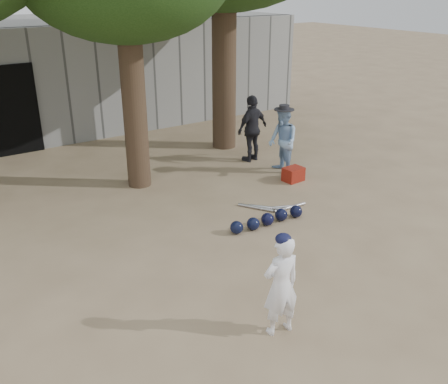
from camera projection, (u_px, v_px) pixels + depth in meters
ground at (229, 284)px, 7.17m from camera, size 70.00×70.00×0.00m
boy_player at (281, 286)px, 5.96m from camera, size 0.52×0.38×1.33m
spectator_blue at (283, 141)px, 11.03m from camera, size 0.71×0.83×1.49m
spectator_dark at (252, 129)px, 11.81m from camera, size 0.98×0.55×1.59m
red_bag at (293, 174)px, 10.82m from camera, size 0.44×0.34×0.30m
back_building at (26, 75)px, 14.44m from camera, size 16.00×5.24×3.00m
helmet_row at (267, 219)px, 8.87m from camera, size 1.51×0.32×0.23m
bat_pile at (273, 207)px, 9.53m from camera, size 1.11×0.73×0.06m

